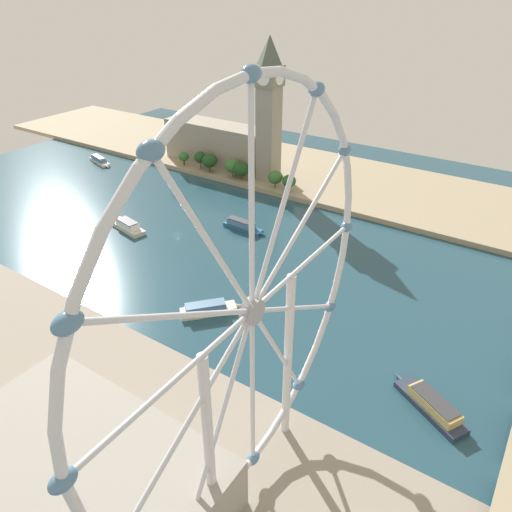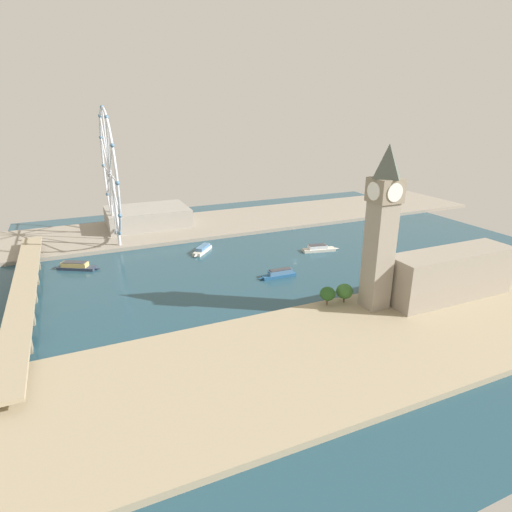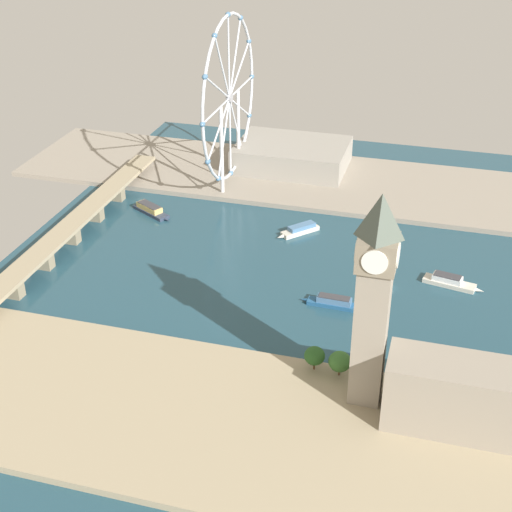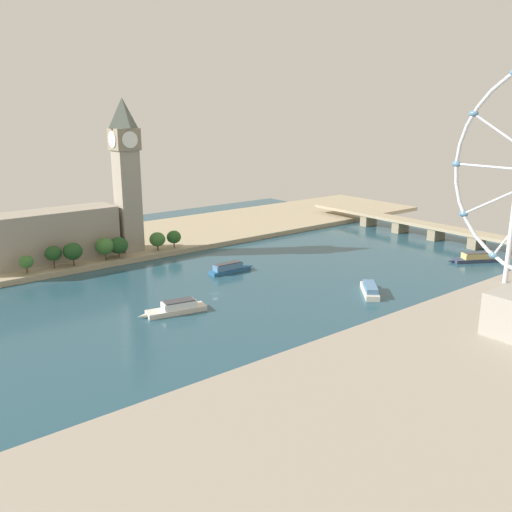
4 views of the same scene
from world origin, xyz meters
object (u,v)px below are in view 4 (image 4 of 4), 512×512
(tour_boat_0, at_px, (476,258))
(tour_boat_1, at_px, (230,268))
(parliament_block, at_px, (45,236))
(tour_boat_4, at_px, (176,308))
(clock_tower, at_px, (126,173))
(river_bridge, at_px, (437,229))
(tour_boat_2, at_px, (370,289))

(tour_boat_0, height_order, tour_boat_1, tour_boat_0)
(parliament_block, distance_m, tour_boat_4, 110.57)
(tour_boat_0, height_order, tour_boat_4, tour_boat_4)
(clock_tower, bearing_deg, parliament_block, -98.51)
(river_bridge, relative_size, tour_boat_0, 7.48)
(river_bridge, distance_m, tour_boat_0, 55.05)
(tour_boat_0, relative_size, tour_boat_1, 1.06)
(tour_boat_0, bearing_deg, clock_tower, -12.83)
(clock_tower, relative_size, parliament_block, 1.12)
(river_bridge, relative_size, tour_boat_1, 7.93)
(river_bridge, xyz_separation_m, tour_boat_1, (-24.45, -152.74, -4.85))
(tour_boat_1, distance_m, tour_boat_4, 63.44)
(tour_boat_4, bearing_deg, tour_boat_2, 168.86)
(parliament_block, height_order, river_bridge, parliament_block)
(river_bridge, relative_size, tour_boat_4, 7.14)
(tour_boat_4, bearing_deg, tour_boat_1, -135.49)
(parliament_block, relative_size, tour_boat_4, 2.58)
(tour_boat_2, distance_m, tour_boat_4, 91.80)
(tour_boat_4, bearing_deg, river_bridge, -165.86)
(parliament_block, height_order, tour_boat_0, parliament_block)
(tour_boat_0, bearing_deg, tour_boat_2, 29.11)
(river_bridge, bearing_deg, clock_tower, -116.90)
(tour_boat_0, xyz_separation_m, tour_boat_2, (-1.01, -91.61, -0.17))
(river_bridge, height_order, tour_boat_2, river_bridge)
(parliament_block, xyz_separation_m, tour_boat_2, (142.79, 104.56, -14.83))
(tour_boat_2, bearing_deg, clock_tower, 64.60)
(parliament_block, height_order, tour_boat_1, parliament_block)
(clock_tower, xyz_separation_m, tour_boat_1, (65.92, 25.39, -46.58))
(river_bridge, bearing_deg, tour_boat_4, -87.13)
(river_bridge, xyz_separation_m, tour_boat_0, (46.34, -29.31, -4.85))
(clock_tower, relative_size, river_bridge, 0.40)
(tour_boat_4, bearing_deg, tour_boat_0, 179.73)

